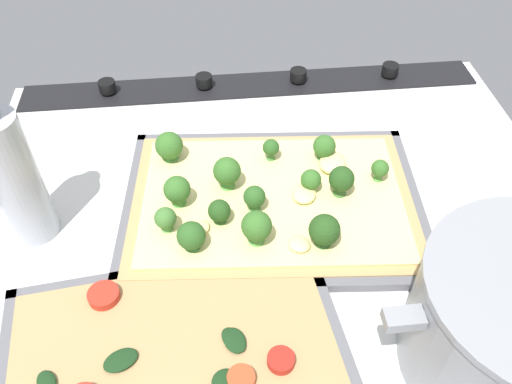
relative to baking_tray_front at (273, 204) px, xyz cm
name	(u,v)px	position (x,y,z in cm)	size (l,w,h in cm)	color
ground_plane	(274,228)	(0.06, 2.62, -1.86)	(79.83, 68.41, 3.00)	silver
stove_control_panel	(251,83)	(0.06, -28.08, 0.19)	(76.64, 7.00, 2.60)	black
baking_tray_front	(273,204)	(0.00, 0.00, 0.00)	(41.28, 30.76, 1.30)	slate
broccoli_pizza	(267,197)	(0.76, 0.21, 1.70)	(38.69, 28.18, 6.02)	tan
baking_tray_back	(175,354)	(12.88, 20.33, 0.01)	(37.93, 26.47, 1.30)	slate
veggie_pizza_back	(173,353)	(13.00, 20.56, 0.69)	(35.28, 23.82, 1.90)	tan
oil_bottle	(13,176)	(30.47, 1.00, 9.21)	(5.70, 5.70, 22.89)	#B7BCC6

